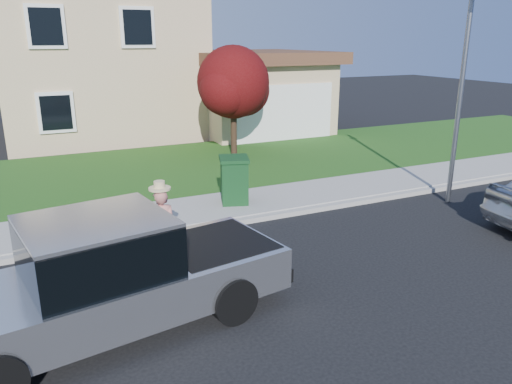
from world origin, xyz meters
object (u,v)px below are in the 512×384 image
(woman, at_px, (162,226))
(trash_bin, at_px, (234,180))
(street_lamp, at_px, (462,87))
(pickup_truck, at_px, (109,279))
(ornamental_tree, at_px, (234,86))

(woman, xyz_separation_m, trash_bin, (2.59, 2.58, -0.05))
(trash_bin, distance_m, street_lamp, 6.17)
(pickup_truck, xyz_separation_m, street_lamp, (9.22, 2.32, 2.20))
(woman, distance_m, ornamental_tree, 9.43)
(ornamental_tree, distance_m, street_lamp, 8.03)
(pickup_truck, relative_size, street_lamp, 1.07)
(pickup_truck, relative_size, ornamental_tree, 1.46)
(trash_bin, height_order, street_lamp, street_lamp)
(ornamental_tree, xyz_separation_m, street_lamp, (3.05, -7.42, 0.44))
(pickup_truck, bearing_deg, woman, 45.92)
(pickup_truck, height_order, street_lamp, street_lamp)
(trash_bin, bearing_deg, ornamental_tree, 85.01)
(trash_bin, xyz_separation_m, street_lamp, (5.32, -2.12, 2.29))
(ornamental_tree, bearing_deg, trash_bin, -113.28)
(trash_bin, relative_size, street_lamp, 0.22)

